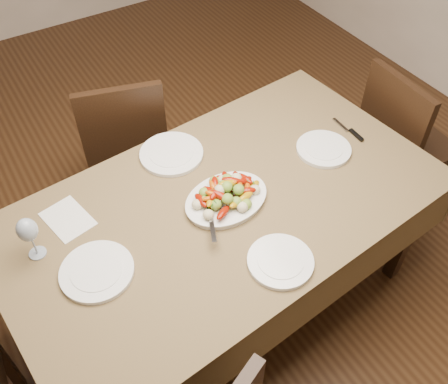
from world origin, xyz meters
name	(u,v)px	position (x,y,z in m)	size (l,w,h in m)	color
floor	(184,278)	(0.00, 0.00, 0.00)	(6.00, 6.00, 0.00)	#392211
dining_table	(224,256)	(0.12, -0.22, 0.38)	(1.84, 1.04, 0.76)	brown
chair_far	(125,141)	(0.03, 0.67, 0.47)	(0.42, 0.42, 0.95)	black
chair_right	(409,144)	(1.34, -0.17, 0.47)	(0.42, 0.42, 0.95)	black
serving_platter	(226,200)	(0.13, -0.23, 0.77)	(0.35, 0.26, 0.02)	white
roasted_vegetables	(226,191)	(0.13, -0.23, 0.83)	(0.29, 0.19, 0.09)	#750E02
serving_spoon	(219,207)	(0.07, -0.27, 0.81)	(0.28, 0.06, 0.03)	#9EA0A8
plate_left	(97,272)	(-0.46, -0.27, 0.77)	(0.27, 0.27, 0.02)	white
plate_right	(324,149)	(0.67, -0.19, 0.77)	(0.25, 0.25, 0.02)	white
plate_far	(171,154)	(0.07, 0.15, 0.77)	(0.29, 0.29, 0.02)	white
plate_near	(280,261)	(0.14, -0.59, 0.77)	(0.25, 0.25, 0.02)	white
wine_glass	(30,237)	(-0.62, -0.07, 0.86)	(0.08, 0.08, 0.20)	#8C99A5
menu_card	(68,219)	(-0.46, 0.03, 0.76)	(0.15, 0.21, 0.00)	silver
table_knife	(349,131)	(0.86, -0.15, 0.76)	(0.02, 0.20, 0.01)	#9EA0A8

